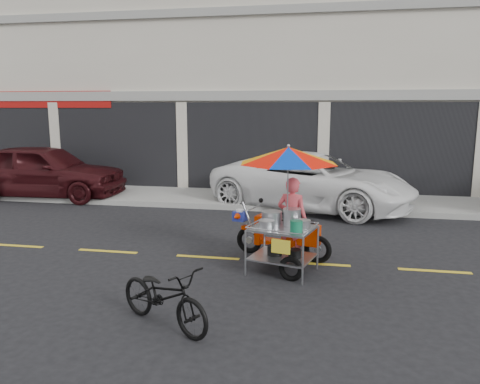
% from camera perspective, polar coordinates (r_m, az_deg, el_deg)
% --- Properties ---
extents(ground, '(90.00, 90.00, 0.00)m').
position_cam_1_polar(ground, '(8.55, 9.28, -8.66)').
color(ground, black).
extents(sidewalk, '(45.00, 3.00, 0.15)m').
position_cam_1_polar(sidewalk, '(13.86, 9.89, -0.98)').
color(sidewalk, gray).
rests_on(sidewalk, ground).
extents(shophouse_block, '(36.00, 8.11, 10.40)m').
position_cam_1_polar(shophouse_block, '(18.93, 19.37, 14.27)').
color(shophouse_block, beige).
rests_on(shophouse_block, ground).
extents(centerline, '(42.00, 0.10, 0.01)m').
position_cam_1_polar(centerline, '(8.55, 9.28, -8.63)').
color(centerline, gold).
rests_on(centerline, ground).
extents(maroon_sedan, '(4.95, 2.16, 1.66)m').
position_cam_1_polar(maroon_sedan, '(15.48, -22.79, 2.38)').
color(maroon_sedan, black).
rests_on(maroon_sedan, ground).
extents(white_pickup, '(6.05, 4.29, 1.53)m').
position_cam_1_polar(white_pickup, '(12.95, 8.80, 1.37)').
color(white_pickup, white).
rests_on(white_pickup, ground).
extents(near_bicycle, '(1.64, 1.26, 0.83)m').
position_cam_1_polar(near_bicycle, '(6.13, -9.25, -12.39)').
color(near_bicycle, black).
rests_on(near_bicycle, ground).
extents(food_vendor_rig, '(2.15, 2.10, 2.17)m').
position_cam_1_polar(food_vendor_rig, '(8.02, 5.86, 0.22)').
color(food_vendor_rig, black).
rests_on(food_vendor_rig, ground).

